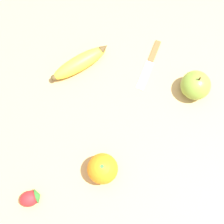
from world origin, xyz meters
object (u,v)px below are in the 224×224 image
(banana, at_px, (79,63))
(apple, at_px, (194,85))
(orange, at_px, (101,169))
(paring_knife, at_px, (149,62))
(strawberry, at_px, (30,198))

(banana, bearing_deg, apple, -46.49)
(orange, height_order, paring_knife, orange)
(strawberry, distance_m, apple, 0.52)
(orange, relative_size, paring_knife, 0.47)
(orange, xyz_separation_m, paring_knife, (-0.10, -0.32, -0.04))
(orange, height_order, apple, apple)
(banana, distance_m, strawberry, 0.39)
(apple, bearing_deg, paring_knife, -30.27)
(strawberry, height_order, paring_knife, strawberry)
(banana, relative_size, strawberry, 2.57)
(banana, xyz_separation_m, paring_knife, (-0.20, -0.03, -0.02))
(strawberry, bearing_deg, banana, 53.81)
(apple, height_order, paring_knife, apple)
(strawberry, bearing_deg, orange, 1.75)
(banana, relative_size, paring_knife, 0.99)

